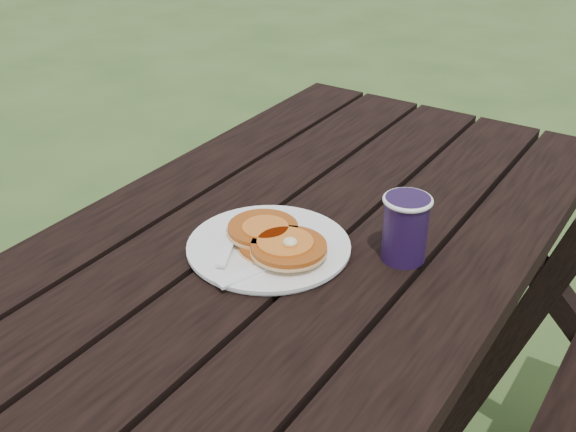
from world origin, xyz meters
The scene contains 5 objects.
plate centered at (-0.01, 0.13, 0.76)m, with size 0.26×0.26×0.01m, color white.
pancake_stack centered at (0.01, 0.13, 0.77)m, with size 0.19×0.15×0.04m.
knife centered at (0.03, 0.07, 0.76)m, with size 0.02×0.18×0.01m, color white.
fork centered at (-0.05, 0.08, 0.77)m, with size 0.03×0.16×0.01m, color white, non-canonical shape.
coffee_cup centered at (0.19, 0.23, 0.81)m, with size 0.08×0.08×0.11m.
Camera 1 is at (0.57, -0.70, 1.38)m, focal length 45.00 mm.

